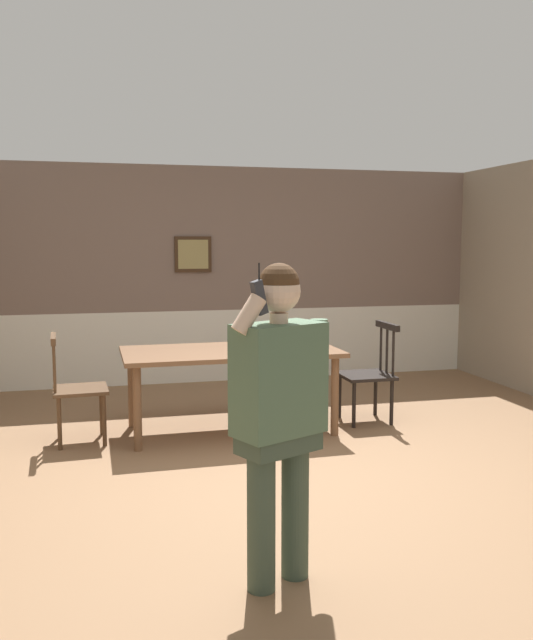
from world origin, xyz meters
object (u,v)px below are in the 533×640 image
at_px(dining_table, 231,358).
at_px(chair_near_window, 369,373).
at_px(chair_by_doorway, 76,388).
at_px(person_figure, 280,403).

bearing_deg(dining_table, chair_near_window, 0.98).
distance_m(chair_by_doorway, person_figure, 2.95).
xyz_separation_m(chair_near_window, person_figure, (-1.62, -2.76, 0.46)).
bearing_deg(person_figure, dining_table, -120.57).
distance_m(dining_table, chair_near_window, 1.36).
height_order(chair_near_window, chair_by_doorway, chair_near_window).
xyz_separation_m(dining_table, chair_by_doorway, (-1.35, -0.02, -0.20)).
relative_size(dining_table, chair_by_doorway, 2.07).
bearing_deg(person_figure, chair_by_doorway, -93.29).
bearing_deg(person_figure, chair_near_window, -145.28).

